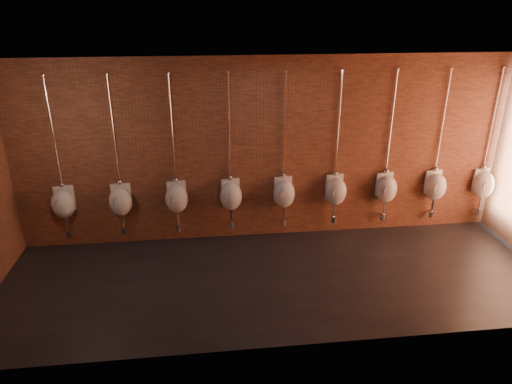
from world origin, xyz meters
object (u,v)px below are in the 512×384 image
Objects in this scene: urinal_0 at (63,203)px; urinal_4 at (284,193)px; urinal_6 at (386,188)px; urinal_3 at (231,195)px; urinal_8 at (484,184)px; urinal_1 at (121,200)px; urinal_2 at (176,198)px; urinal_7 at (435,186)px; urinal_5 at (336,190)px.

urinal_0 is 1.00× the size of urinal_4.
urinal_3 is at bearing 180.00° from urinal_6.
urinal_1 is at bearing 180.00° from urinal_8.
urinal_2 and urinal_6 have the same top height.
urinal_6 and urinal_8 have the same top height.
urinal_8 is (4.69, 0.00, 0.00)m from urinal_3.
urinal_0 and urinal_3 have the same top height.
urinal_2 is 4.69m from urinal_7.
urinal_6 is (2.81, 0.00, 0.00)m from urinal_3.
urinal_1 is at bearing 180.00° from urinal_7.
urinal_3 is at bearing 180.00° from urinal_4.
urinal_3 is (1.88, 0.00, 0.00)m from urinal_1.
urinal_6 is at bearing 180.00° from urinal_7.
urinal_1 is 1.00× the size of urinal_7.
urinal_6 is at bearing 0.00° from urinal_5.
urinal_0 is 1.00× the size of urinal_8.
urinal_1 is 1.00× the size of urinal_4.
urinal_8 is at bearing 0.00° from urinal_2.
urinal_7 is (0.94, 0.00, 0.00)m from urinal_6.
urinal_2 and urinal_4 have the same top height.
urinal_4 and urinal_8 have the same top height.
urinal_2 and urinal_8 have the same top height.
urinal_3 and urinal_5 have the same top height.
urinal_5 is at bearing 0.00° from urinal_3.
urinal_0 is 1.00× the size of urinal_7.
urinal_2 is 1.00× the size of urinal_8.
urinal_3 is at bearing 180.00° from urinal_7.
urinal_7 is 1.00× the size of urinal_8.
urinal_5 is (3.75, 0.00, 0.00)m from urinal_1.
urinal_4 is 1.00× the size of urinal_6.
urinal_0 is 5.63m from urinal_6.
urinal_2 is (1.88, 0.00, 0.00)m from urinal_0.
urinal_1 is at bearing 180.00° from urinal_3.
urinal_5 is at bearing 180.00° from urinal_7.
urinal_1 is 1.00× the size of urinal_5.
urinal_2 is at bearing 0.00° from urinal_0.
urinal_0 is at bearing 180.00° from urinal_2.
urinal_8 is at bearing 0.00° from urinal_4.
urinal_0 and urinal_1 have the same top height.
urinal_1 and urinal_2 have the same top height.
urinal_7 is (2.81, 0.00, 0.00)m from urinal_4.
urinal_4 is (1.88, 0.00, 0.00)m from urinal_2.
urinal_1 and urinal_7 have the same top height.
urinal_0 and urinal_4 have the same top height.
urinal_3 is 1.88m from urinal_5.
urinal_6 is 1.88m from urinal_8.
urinal_3 is (0.94, 0.00, 0.00)m from urinal_2.
urinal_1 is 1.00× the size of urinal_6.
urinal_0 is 1.00× the size of urinal_3.
urinal_5 is (2.81, 0.00, 0.00)m from urinal_2.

